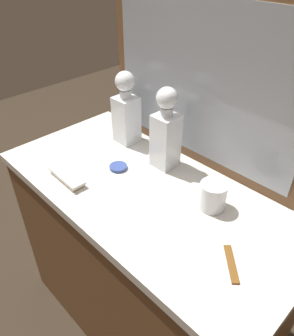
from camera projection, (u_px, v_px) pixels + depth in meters
name	position (u px, v px, depth m)	size (l,w,h in m)	color
ground_plane	(147.00, 317.00, 1.60)	(6.00, 6.00, 0.00)	#2D2319
dresser	(147.00, 263.00, 1.36)	(1.11, 0.55, 0.82)	brown
dresser_mirror	(202.00, 82.00, 1.09)	(0.84, 0.03, 0.61)	brown
crystal_decanter_far_left	(126.00, 115.00, 1.31)	(0.09, 0.09, 0.30)	white
crystal_decanter_left	(166.00, 136.00, 1.16)	(0.08, 0.08, 0.30)	white
crystal_tumbler_center	(213.00, 197.00, 1.02)	(0.09, 0.09, 0.09)	white
silver_brush_far_right	(67.00, 177.00, 1.15)	(0.17, 0.06, 0.02)	#B7A88C
porcelain_dish	(118.00, 167.00, 1.21)	(0.07, 0.07, 0.01)	#33478C
tortoiseshell_comb	(231.00, 264.00, 0.86)	(0.10, 0.10, 0.01)	brown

